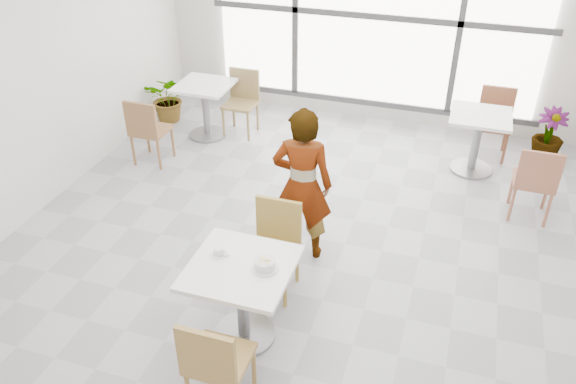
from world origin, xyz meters
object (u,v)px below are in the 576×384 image
(bg_chair_left_far, at_px, (242,97))
(plant_left, at_px, (169,98))
(bg_table_left, at_px, (205,103))
(bg_chair_left_near, at_px, (147,128))
(person, at_px, (302,185))
(chair_near, at_px, (214,360))
(oatmeal_bowl, at_px, (265,264))
(coffee_cup, at_px, (219,252))
(main_table, at_px, (242,288))
(plant_right, at_px, (549,135))
(chair_far, at_px, (275,240))
(bg_chair_right_near, at_px, (536,179))
(bg_table_right, at_px, (477,135))
(bg_chair_right_far, at_px, (495,117))

(bg_chair_left_far, height_order, plant_left, bg_chair_left_far)
(bg_table_left, xyz_separation_m, bg_chair_left_near, (-0.34, -0.95, 0.01))
(bg_chair_left_near, bearing_deg, person, 154.14)
(chair_near, bearing_deg, oatmeal_bowl, -97.98)
(bg_table_left, relative_size, bg_chair_left_near, 0.86)
(bg_chair_left_near, bearing_deg, oatmeal_bowl, 135.70)
(oatmeal_bowl, xyz_separation_m, bg_table_left, (-2.05, 3.28, -0.31))
(plant_left, bearing_deg, coffee_cup, -56.23)
(oatmeal_bowl, height_order, plant_left, oatmeal_bowl)
(main_table, xyz_separation_m, person, (0.12, 1.23, 0.26))
(oatmeal_bowl, bearing_deg, plant_right, 59.76)
(chair_near, relative_size, plant_right, 1.28)
(oatmeal_bowl, bearing_deg, chair_far, 102.97)
(bg_chair_left_far, xyz_separation_m, plant_left, (-1.12, -0.01, -0.15))
(oatmeal_bowl, relative_size, plant_left, 0.30)
(bg_chair_right_near, bearing_deg, bg_chair_left_far, -15.82)
(chair_far, relative_size, bg_chair_left_near, 1.00)
(chair_near, bearing_deg, person, -91.16)
(person, xyz_separation_m, bg_table_right, (1.53, 2.21, -0.29))
(main_table, bearing_deg, oatmeal_bowl, 8.45)
(chair_near, bearing_deg, coffee_cup, -69.31)
(chair_far, xyz_separation_m, bg_table_left, (-1.89, 2.61, -0.01))
(main_table, bearing_deg, bg_chair_right_far, 65.23)
(oatmeal_bowl, relative_size, coffee_cup, 1.32)
(chair_near, height_order, bg_chair_right_far, same)
(chair_far, height_order, plant_left, chair_far)
(chair_far, height_order, bg_chair_left_near, same)
(main_table, relative_size, plant_left, 1.15)
(person, distance_m, plant_right, 3.71)
(chair_far, bearing_deg, plant_left, 131.98)
(chair_far, height_order, bg_chair_right_far, same)
(main_table, xyz_separation_m, bg_chair_right_near, (2.28, 2.54, -0.02))
(oatmeal_bowl, relative_size, person, 0.13)
(main_table, xyz_separation_m, bg_chair_left_near, (-2.20, 2.36, -0.02))
(oatmeal_bowl, xyz_separation_m, bg_chair_left_near, (-2.39, 2.33, -0.29))
(bg_table_left, bearing_deg, bg_chair_right_near, -10.53)
(bg_chair_left_near, bearing_deg, main_table, 132.99)
(main_table, height_order, chair_far, chair_far)
(main_table, height_order, oatmeal_bowl, oatmeal_bowl)
(oatmeal_bowl, distance_m, coffee_cup, 0.41)
(bg_table_left, height_order, bg_chair_left_far, bg_chair_left_far)
(oatmeal_bowl, bearing_deg, bg_chair_right_near, 50.20)
(coffee_cup, xyz_separation_m, person, (0.34, 1.15, -0.00))
(chair_near, height_order, bg_chair_left_near, same)
(bg_table_right, bearing_deg, bg_chair_left_near, -164.24)
(main_table, bearing_deg, coffee_cup, 160.42)
(oatmeal_bowl, height_order, bg_chair_left_far, bg_chair_left_far)
(plant_left, height_order, plant_right, plant_left)
(bg_chair_right_near, xyz_separation_m, bg_chair_right_far, (-0.44, 1.45, 0.00))
(plant_right, bearing_deg, bg_chair_right_near, -99.29)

